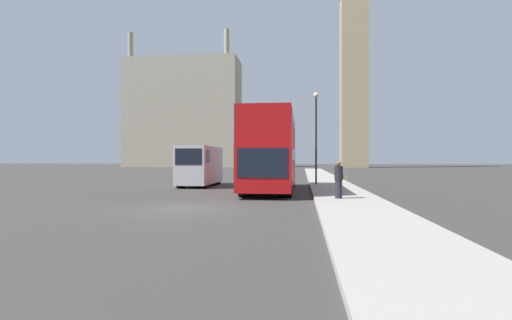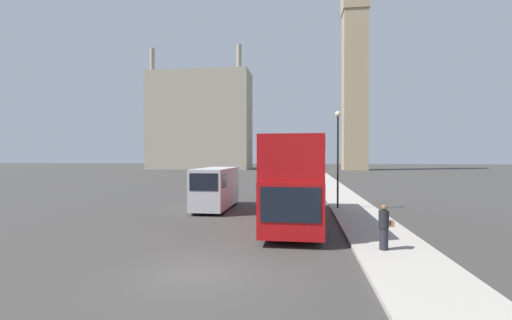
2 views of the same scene
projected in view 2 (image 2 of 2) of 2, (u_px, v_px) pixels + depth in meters
ground_plane at (195, 275)px, 10.12m from camera, size 300.00×300.00×0.00m
sidewalk_strip at (426, 283)px, 9.26m from camera, size 2.95×120.00×0.15m
clock_tower at (355, 53)px, 86.81m from camera, size 6.39×6.56×58.13m
building_block_distant at (200, 121)px, 93.83m from camera, size 27.56×10.42×32.20m
red_double_decker_bus at (294, 177)px, 18.04m from camera, size 2.62×10.58×4.38m
white_van at (216, 187)px, 22.52m from camera, size 2.03×5.75×2.73m
pedestrian at (384, 227)px, 12.28m from camera, size 0.52×0.36×1.63m
street_lamp at (338, 145)px, 22.10m from camera, size 0.36×0.36×6.27m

